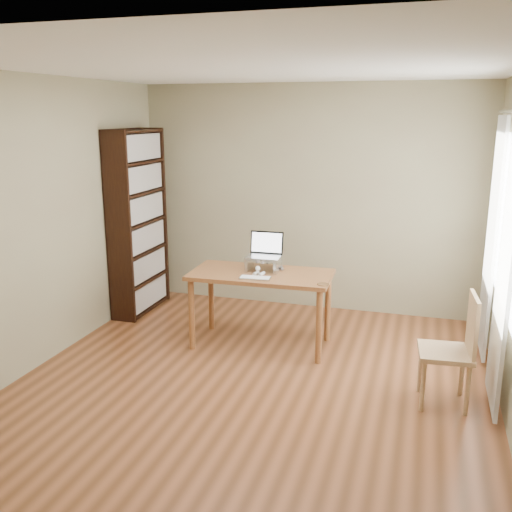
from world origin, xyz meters
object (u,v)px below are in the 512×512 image
Objects in this scene: bookshelf at (138,222)px; cat at (267,263)px; keyboard at (255,278)px; laptop at (265,250)px; chair at (455,347)px; desk at (261,283)px.

cat is (1.68, -0.50, -0.23)m from bookshelf.
keyboard is at bearing -26.67° from bookshelf.
chair is (1.80, -0.86, -0.45)m from laptop.
bookshelf reaches higher than chair.
bookshelf is 6.14× the size of laptop.
laptop reaches higher than chair.
bookshelf reaches higher than cat.
laptop is 0.13m from cat.
bookshelf is 1.51× the size of desk.
keyboard is at bearing -89.89° from desk.
chair is at bearing -21.01° from keyboard.
keyboard is (1.66, -0.83, -0.29)m from bookshelf.
cat is (0.03, -0.03, -0.12)m from laptop.
laptop is at bearing 142.21° from cat.
bookshelf reaches higher than laptop.
desk is (1.65, -0.61, -0.40)m from bookshelf.
laptop is at bearing 149.65° from chair.
chair is (3.45, -1.34, -0.56)m from bookshelf.
desk is 1.52× the size of chair.
desk is 0.20m from cat.
desk is 0.25m from keyboard.
keyboard is 0.63× the size of cat.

